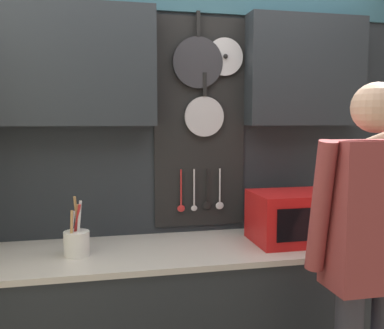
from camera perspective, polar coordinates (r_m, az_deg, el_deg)
base_cabinet_counter at (r=2.53m, az=0.39°, el=-20.64°), size 2.25×0.64×0.89m
back_wall_unit at (r=2.55m, az=-1.24°, el=3.73°), size 2.82×0.20×2.37m
microwave at (r=2.49m, az=13.56°, el=-6.81°), size 0.48×0.35×0.28m
knife_block at (r=2.66m, az=20.13°, el=-7.01°), size 0.12×0.16×0.28m
utensil_crock at (r=2.27m, az=-15.14°, el=-9.84°), size 0.13×0.13×0.30m
person at (r=2.04m, az=22.55°, el=-9.80°), size 0.54×0.67×1.73m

